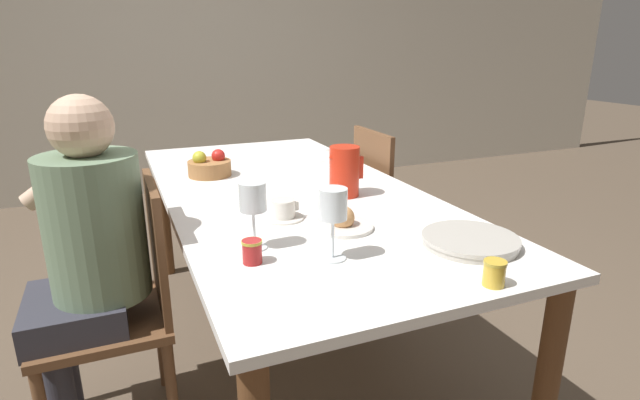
{
  "coord_description": "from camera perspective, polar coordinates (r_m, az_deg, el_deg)",
  "views": [
    {
      "loc": [
        -0.65,
        -1.87,
        1.32
      ],
      "look_at": [
        0.0,
        -0.32,
        0.79
      ],
      "focal_mm": 28.0,
      "sensor_mm": 36.0,
      "label": 1
    }
  ],
  "objects": [
    {
      "name": "wine_glass_water",
      "position": [
        1.36,
        1.49,
        -0.8
      ],
      "size": [
        0.08,
        0.08,
        0.21
      ],
      "color": "white",
      "rests_on": "dining_table"
    },
    {
      "name": "chair_opposite",
      "position": [
        2.71,
        8.17,
        -0.72
      ],
      "size": [
        0.42,
        0.42,
        0.9
      ],
      "rotation": [
        0.0,
        0.0,
        -1.57
      ],
      "color": "brown",
      "rests_on": "ground_plane"
    },
    {
      "name": "fruit_bowl",
      "position": [
        2.34,
        -12.51,
        3.76
      ],
      "size": [
        0.19,
        0.19,
        0.12
      ],
      "color": "#9E6B3D",
      "rests_on": "dining_table"
    },
    {
      "name": "red_pitcher",
      "position": [
        1.97,
        2.8,
        3.33
      ],
      "size": [
        0.14,
        0.12,
        0.2
      ],
      "color": "red",
      "rests_on": "dining_table"
    },
    {
      "name": "person_seated",
      "position": [
        1.74,
        -25.15,
        -5.13
      ],
      "size": [
        0.39,
        0.41,
        1.18
      ],
      "rotation": [
        0.0,
        0.0,
        1.57
      ],
      "color": "#33333D",
      "rests_on": "ground_plane"
    },
    {
      "name": "ground_plane",
      "position": [
        2.38,
        -3.05,
        -16.16
      ],
      "size": [
        20.0,
        20.0,
        0.0
      ],
      "primitive_type": "plane",
      "color": "brown"
    },
    {
      "name": "dining_table",
      "position": [
        2.09,
        -3.34,
        -1.02
      ],
      "size": [
        0.99,
        2.11,
        0.74
      ],
      "color": "white",
      "rests_on": "ground_plane"
    },
    {
      "name": "teacup_across",
      "position": [
        2.51,
        1.6,
        4.81
      ],
      "size": [
        0.14,
        0.14,
        0.07
      ],
      "color": "silver",
      "rests_on": "dining_table"
    },
    {
      "name": "chair_person_side",
      "position": [
        1.84,
        -21.52,
        -11.05
      ],
      "size": [
        0.42,
        0.42,
        0.9
      ],
      "rotation": [
        0.0,
        0.0,
        1.57
      ],
      "color": "brown",
      "rests_on": "ground_plane"
    },
    {
      "name": "serving_tray",
      "position": [
        1.57,
        16.78,
        -4.49
      ],
      "size": [
        0.29,
        0.29,
        0.03
      ],
      "color": "#B7B2A8",
      "rests_on": "dining_table"
    },
    {
      "name": "jam_jar_red",
      "position": [
        1.33,
        19.31,
        -7.77
      ],
      "size": [
        0.06,
        0.06,
        0.07
      ],
      "color": "gold",
      "rests_on": "dining_table"
    },
    {
      "name": "bread_plate",
      "position": [
        1.64,
        2.61,
        -2.54
      ],
      "size": [
        0.2,
        0.2,
        0.08
      ],
      "color": "silver",
      "rests_on": "dining_table"
    },
    {
      "name": "jam_jar_amber",
      "position": [
        1.39,
        -7.76,
        -5.74
      ],
      "size": [
        0.06,
        0.06,
        0.07
      ],
      "color": "#A81E1E",
      "rests_on": "dining_table"
    },
    {
      "name": "wall_back",
      "position": [
        4.73,
        -15.43,
        16.71
      ],
      "size": [
        10.0,
        0.06,
        2.6
      ],
      "color": "beige",
      "rests_on": "ground_plane"
    },
    {
      "name": "wine_glass_juice",
      "position": [
        1.45,
        -7.68,
        -0.06
      ],
      "size": [
        0.08,
        0.08,
        0.2
      ],
      "color": "white",
      "rests_on": "dining_table"
    },
    {
      "name": "teacup_near_person",
      "position": [
        1.73,
        -4.2,
        -1.23
      ],
      "size": [
        0.14,
        0.14,
        0.07
      ],
      "color": "silver",
      "rests_on": "dining_table"
    }
  ]
}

